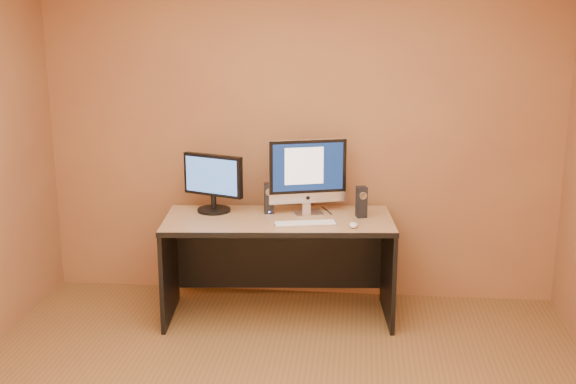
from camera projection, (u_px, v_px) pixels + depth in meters
walls at (266, 200)px, 3.65m from camera, size 4.00×4.00×2.60m
desk at (279, 268)px, 5.32m from camera, size 1.71×0.88×0.76m
imac at (308, 176)px, 5.29m from camera, size 0.63×0.38×0.57m
second_monitor at (213, 183)px, 5.36m from camera, size 0.55×0.41×0.43m
speaker_left at (269, 198)px, 5.34m from camera, size 0.08×0.09×0.23m
speaker_right at (361, 202)px, 5.24m from camera, size 0.09×0.09×0.23m
keyboard at (305, 223)px, 5.07m from camera, size 0.46×0.21×0.02m
mouse at (353, 225)px, 5.01m from camera, size 0.06×0.11×0.04m
cable_a at (327, 210)px, 5.43m from camera, size 0.09×0.21×0.01m
cable_b at (308, 207)px, 5.52m from camera, size 0.06×0.18×0.01m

